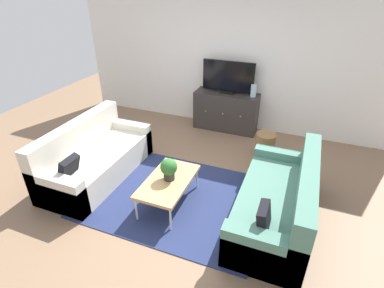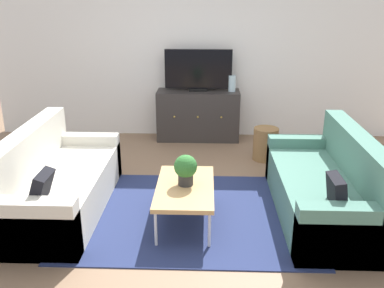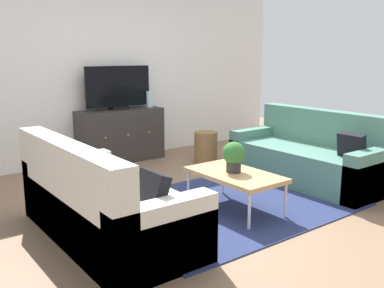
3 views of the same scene
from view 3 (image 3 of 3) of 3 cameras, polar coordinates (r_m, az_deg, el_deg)
ground_plane at (r=4.68m, az=3.55°, el=-7.65°), size 10.00×10.00×0.00m
wall_back at (r=6.56m, az=-11.19°, el=9.79°), size 6.40×0.12×2.70m
area_rug at (r=4.57m, az=4.79°, el=-8.07°), size 2.50×1.90×0.01m
couch_left_side at (r=3.76m, az=-12.33°, el=-8.19°), size 0.86×1.91×0.88m
couch_right_side at (r=5.55m, az=15.65°, el=-1.84°), size 0.86×1.91×0.88m
coffee_table at (r=4.34m, az=5.74°, el=-4.20°), size 0.57×1.00×0.40m
potted_plant at (r=4.31m, az=5.59°, el=-1.52°), size 0.23×0.23×0.31m
tv_console at (r=6.43m, az=-9.50°, el=1.16°), size 1.27×0.47×0.77m
flat_screen_tv at (r=6.36m, az=-9.80°, el=7.40°), size 1.01×0.16×0.63m
glass_vase at (r=6.61m, az=-5.69°, el=6.00°), size 0.11×0.11×0.24m
wicker_basket at (r=6.29m, az=1.86°, el=-0.42°), size 0.34×0.34×0.45m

